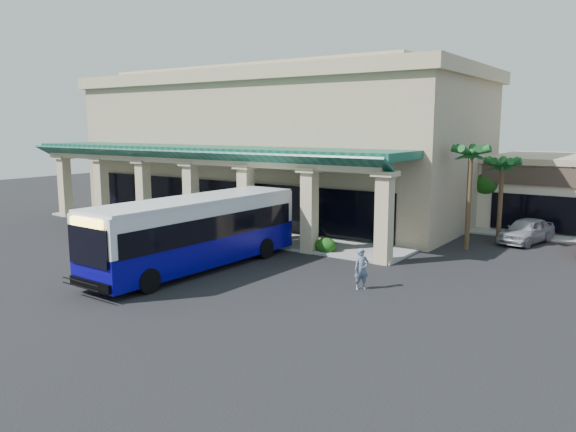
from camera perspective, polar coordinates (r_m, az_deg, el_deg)
The scene contains 10 objects.
ground at distance 28.26m, azimuth -6.12°, elevation -5.26°, with size 110.00×110.00×0.00m, color black.
main_building at distance 44.95m, azimuth -0.68°, elevation 7.45°, with size 30.80×14.80×11.35m, color tan, non-canonical shape.
arcade at distance 38.01m, azimuth -8.70°, elevation 2.76°, with size 30.00×6.20×5.70m, color #0A4032, non-canonical shape.
palm_0 at distance 33.29m, azimuth 17.92°, elevation 2.31°, with size 2.40×2.40×6.60m, color #13471A, non-canonical shape.
palm_1 at distance 35.96m, azimuth 20.80°, elevation 1.99°, with size 2.40×2.40×5.80m, color #13471A, non-canonical shape.
palm_2 at distance 48.86m, azimuth -21.49°, elevation 3.92°, with size 2.40×2.40×6.20m, color #13471A, non-canonical shape.
broadleaf_tree at distance 41.32m, azimuth 19.74°, elevation 2.21°, with size 2.60×2.60×4.81m, color #15430F, non-canonical shape.
transit_bus at distance 27.89m, azimuth -9.27°, elevation -1.79°, with size 2.95×12.69×3.54m, color #090479, non-canonical shape.
pedestrian at distance 24.50m, azimuth 7.48°, elevation -5.36°, with size 0.65×0.43×1.79m, color slate.
car_silver at distance 36.71m, azimuth 23.06°, elevation -1.37°, with size 1.82×4.53×1.54m, color #ACADB9.
Camera 1 is at (17.88, -20.73, 6.99)m, focal length 35.00 mm.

